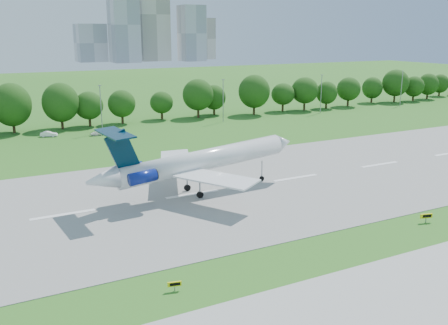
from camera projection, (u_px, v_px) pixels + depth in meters
The scene contains 10 objects.
ground at pixel (404, 225), 66.89m from camera, with size 600.00×600.00×0.00m, color #266119.
runway at pixel (296, 178), 88.34m from camera, with size 400.00×45.00×0.08m, color gray.
tree_line at pixel (161, 100), 144.31m from camera, with size 288.40×8.40×10.40m.
light_poles at pixel (166, 104), 134.57m from camera, with size 175.90×0.25×12.19m.
skyline at pixel (148, 26), 439.18m from camera, with size 127.00×52.00×80.00m.
airliner at pixel (194, 161), 78.04m from camera, with size 36.68×26.59×11.76m.
taxi_sign_left at pixel (174, 284), 49.71m from camera, with size 1.42×0.47×1.00m.
taxi_sign_centre at pixel (426, 216), 67.61m from camera, with size 1.77×0.64×1.25m.
service_vehicle_a at pixel (49, 134), 123.27m from camera, with size 1.40×4.02×1.33m, color white.
service_vehicle_b at pixel (97, 134), 124.59m from camera, with size 1.27×3.16×1.08m, color white.
Camera 1 is at (-50.32, -44.38, 25.09)m, focal length 40.00 mm.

